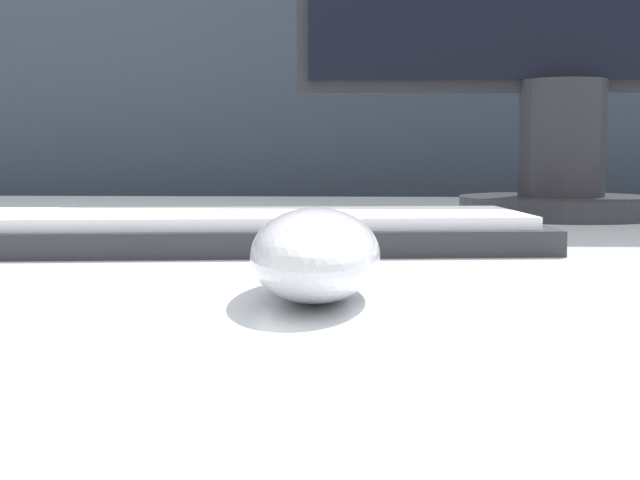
% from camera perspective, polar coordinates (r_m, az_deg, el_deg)
% --- Properties ---
extents(partition_panel, '(5.00, 0.03, 1.46)m').
position_cam_1_polar(partition_panel, '(1.40, 5.00, 1.72)').
color(partition_panel, '#333D4C').
rests_on(partition_panel, ground_plane).
extents(computer_mouse_near, '(0.06, 0.13, 0.04)m').
position_cam_1_polar(computer_mouse_near, '(0.39, -0.29, -0.85)').
color(computer_mouse_near, silver).
rests_on(computer_mouse_near, desk).
extents(keyboard, '(0.45, 0.18, 0.02)m').
position_cam_1_polar(keyboard, '(0.60, -6.80, 0.59)').
color(keyboard, '#28282D').
rests_on(keyboard, desk).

